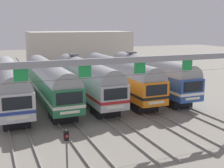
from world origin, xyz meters
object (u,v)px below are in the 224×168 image
commuter_train_silver (9,83)px  commuter_train_stainless (85,78)px  catenary_gantry (140,73)px  commuter_train_green (49,80)px  commuter_train_orange (119,76)px  commuter_train_blue (149,73)px  yard_signal_mast (67,143)px

commuter_train_silver → commuter_train_stainless: 8.44m
commuter_train_stainless → catenary_gantry: 13.74m
commuter_train_stainless → catenary_gantry: catenary_gantry is taller
commuter_train_green → commuter_train_orange: bearing=0.0°
catenary_gantry → commuter_train_orange: bearing=72.6°
commuter_train_green → commuter_train_blue: (12.65, 0.00, 0.00)m
commuter_train_blue → catenary_gantry: (-8.44, -13.50, 2.57)m
commuter_train_green → catenary_gantry: (4.22, -13.49, 2.57)m
commuter_train_stainless → catenary_gantry: size_ratio=0.82×
commuter_train_stainless → commuter_train_blue: 8.44m
commuter_train_silver → yard_signal_mast: commuter_train_silver is taller
commuter_train_green → commuter_train_stainless: size_ratio=1.00×
commuter_train_silver → yard_signal_mast: size_ratio=6.77×
catenary_gantry → yard_signal_mast: 7.73m
yard_signal_mast → commuter_train_silver: bearing=97.3°
commuter_train_orange → commuter_train_blue: bearing=0.1°
commuter_train_green → catenary_gantry: 14.37m
commuter_train_green → catenary_gantry: catenary_gantry is taller
commuter_train_orange → commuter_train_blue: commuter_train_blue is taller
yard_signal_mast → commuter_train_green: bearing=82.7°
commuter_train_silver → commuter_train_green: (4.22, 0.00, 0.00)m
commuter_train_silver → commuter_train_stainless: bearing=0.0°
commuter_train_green → commuter_train_stainless: commuter_train_stainless is taller
commuter_train_silver → commuter_train_blue: size_ratio=1.00×
commuter_train_green → catenary_gantry: size_ratio=0.82×
commuter_train_green → commuter_train_orange: size_ratio=1.00×
commuter_train_silver → commuter_train_green: same height
commuter_train_stainless → commuter_train_blue: bearing=0.0°
catenary_gantry → commuter_train_silver: bearing=122.0°
commuter_train_stainless → yard_signal_mast: 17.57m
commuter_train_silver → commuter_train_orange: same height
commuter_train_green → yard_signal_mast: commuter_train_green is taller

